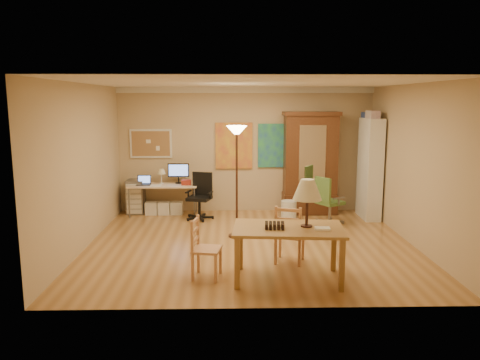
{
  "coord_description": "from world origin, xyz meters",
  "views": [
    {
      "loc": [
        -0.35,
        -7.68,
        2.42
      ],
      "look_at": [
        -0.17,
        0.3,
        1.06
      ],
      "focal_mm": 35.0,
      "sensor_mm": 36.0,
      "label": 1
    }
  ],
  "objects_px": {
    "office_chair_black": "(200,207)",
    "armoire": "(310,170)",
    "computer_desk": "(165,196)",
    "bookshelf": "(370,169)",
    "office_chair_green": "(328,212)",
    "dining_table": "(295,217)"
  },
  "relations": [
    {
      "from": "dining_table",
      "to": "office_chair_green",
      "type": "relative_size",
      "value": 1.61
    },
    {
      "from": "office_chair_green",
      "to": "computer_desk",
      "type": "bearing_deg",
      "value": 165.0
    },
    {
      "from": "office_chair_green",
      "to": "armoire",
      "type": "relative_size",
      "value": 0.44
    },
    {
      "from": "dining_table",
      "to": "bookshelf",
      "type": "bearing_deg",
      "value": 59.3
    },
    {
      "from": "office_chair_green",
      "to": "armoire",
      "type": "distance_m",
      "value": 1.22
    },
    {
      "from": "office_chair_black",
      "to": "bookshelf",
      "type": "bearing_deg",
      "value": 0.82
    },
    {
      "from": "bookshelf",
      "to": "office_chair_green",
      "type": "bearing_deg",
      "value": -150.37
    },
    {
      "from": "dining_table",
      "to": "bookshelf",
      "type": "height_order",
      "value": "bookshelf"
    },
    {
      "from": "office_chair_green",
      "to": "armoire",
      "type": "height_order",
      "value": "armoire"
    },
    {
      "from": "office_chair_green",
      "to": "bookshelf",
      "type": "height_order",
      "value": "bookshelf"
    },
    {
      "from": "dining_table",
      "to": "computer_desk",
      "type": "height_order",
      "value": "dining_table"
    },
    {
      "from": "office_chair_black",
      "to": "armoire",
      "type": "height_order",
      "value": "armoire"
    },
    {
      "from": "armoire",
      "to": "dining_table",
      "type": "bearing_deg",
      "value": -102.53
    },
    {
      "from": "computer_desk",
      "to": "office_chair_green",
      "type": "bearing_deg",
      "value": -15.0
    },
    {
      "from": "dining_table",
      "to": "office_chair_green",
      "type": "xyz_separation_m",
      "value": [
        1.07,
        2.86,
        -0.62
      ]
    },
    {
      "from": "computer_desk",
      "to": "office_chair_green",
      "type": "distance_m",
      "value": 3.45
    },
    {
      "from": "office_chair_black",
      "to": "office_chair_green",
      "type": "relative_size",
      "value": 1.0
    },
    {
      "from": "bookshelf",
      "to": "office_chair_black",
      "type": "bearing_deg",
      "value": -179.18
    },
    {
      "from": "computer_desk",
      "to": "office_chair_black",
      "type": "distance_m",
      "value": 0.88
    },
    {
      "from": "computer_desk",
      "to": "bookshelf",
      "type": "distance_m",
      "value": 4.34
    },
    {
      "from": "computer_desk",
      "to": "bookshelf",
      "type": "relative_size",
      "value": 0.7
    },
    {
      "from": "computer_desk",
      "to": "armoire",
      "type": "xyz_separation_m",
      "value": [
        3.12,
        0.09,
        0.55
      ]
    }
  ]
}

